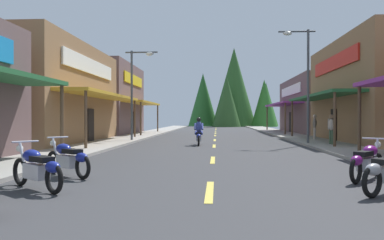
{
  "coord_description": "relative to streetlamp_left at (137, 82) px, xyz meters",
  "views": [
    {
      "loc": [
        0.15,
        0.26,
        1.56
      ],
      "look_at": [
        -1.97,
        33.44,
        1.35
      ],
      "focal_mm": 36.67,
      "sensor_mm": 36.0,
      "label": 1
    }
  ],
  "objects": [
    {
      "name": "motorcycle_parked_right_3",
      "position": [
        8.84,
        -14.89,
        -3.34
      ],
      "size": [
        1.43,
        1.72,
        1.04
      ],
      "rotation": [
        0.0,
        0.0,
        0.88
      ],
      "color": "black",
      "rests_on": "ground"
    },
    {
      "name": "pedestrian_waiting",
      "position": [
        11.6,
        1.57,
        -2.8
      ],
      "size": [
        0.31,
        0.57,
        1.76
      ],
      "rotation": [
        0.0,
        0.0,
        6.15
      ],
      "color": "#B2A599",
      "rests_on": "ground"
    },
    {
      "name": "centerline_dashes",
      "position": [
        4.99,
        4.99,
        -3.82
      ],
      "size": [
        0.16,
        58.2,
        0.01
      ],
      "color": "#E0C64C",
      "rests_on": "ground"
    },
    {
      "name": "storefront_left_middle",
      "position": [
        -6.58,
        -1.37,
        -0.83
      ],
      "size": [
        9.84,
        12.6,
        5.99
      ],
      "color": "olive",
      "rests_on": "ground"
    },
    {
      "name": "ground",
      "position": [
        4.99,
        2.11,
        -3.88
      ],
      "size": [
        9.82,
        84.36,
        0.1
      ],
      "primitive_type": "cube",
      "color": "#38383A"
    },
    {
      "name": "sidewalk_right",
      "position": [
        11.23,
        2.11,
        -3.77
      ],
      "size": [
        2.67,
        84.36,
        0.12
      ],
      "primitive_type": "cube",
      "color": "gray",
      "rests_on": "ground"
    },
    {
      "name": "storefront_left_far",
      "position": [
        -6.17,
        10.92,
        -0.61
      ],
      "size": [
        9.01,
        10.47,
        6.45
      ],
      "color": "brown",
      "rests_on": "ground"
    },
    {
      "name": "treeline_backdrop",
      "position": [
        8.16,
        45.29,
        1.89
      ],
      "size": [
        16.66,
        11.92,
        13.98
      ],
      "color": "#245923",
      "rests_on": "ground"
    },
    {
      "name": "rider_cruising_lead",
      "position": [
        4.12,
        -2.86,
        -3.18
      ],
      "size": [
        0.6,
        2.14,
        1.57
      ],
      "rotation": [
        0.0,
        0.0,
        1.61
      ],
      "color": "black",
      "rests_on": "ground"
    },
    {
      "name": "storefront_right_far",
      "position": [
        15.8,
        15.18,
        -1.09
      ],
      "size": [
        8.35,
        13.94,
        5.48
      ],
      "color": "brown",
      "rests_on": "ground"
    },
    {
      "name": "motorcycle_parked_left_2",
      "position": [
        1.28,
        -16.65,
        -3.34
      ],
      "size": [
        1.74,
        1.4,
        1.04
      ],
      "rotation": [
        0.0,
        0.0,
        2.48
      ],
      "color": "black",
      "rests_on": "ground"
    },
    {
      "name": "pedestrian_browsing",
      "position": [
        11.3,
        -3.29,
        -2.83
      ],
      "size": [
        0.37,
        0.54,
        1.73
      ],
      "rotation": [
        0.0,
        0.0,
        0.36
      ],
      "color": "#3F593F",
      "rests_on": "ground"
    },
    {
      "name": "motorcycle_parked_left_3",
      "position": [
        1.22,
        -14.74,
        -3.34
      ],
      "size": [
        1.72,
        1.43,
        1.04
      ],
      "rotation": [
        0.0,
        0.0,
        2.46
      ],
      "color": "black",
      "rests_on": "ground"
    },
    {
      "name": "streetlamp_right",
      "position": [
        10.0,
        -2.25,
        0.39
      ],
      "size": [
        2.07,
        0.3,
        6.54
      ],
      "color": "#474C51",
      "rests_on": "ground"
    },
    {
      "name": "sidewalk_left",
      "position": [
        -1.26,
        2.11,
        -3.77
      ],
      "size": [
        2.67,
        84.36,
        0.12
      ],
      "primitive_type": "cube",
      "color": "#9E9991",
      "rests_on": "ground"
    },
    {
      "name": "streetlamp_left",
      "position": [
        0.0,
        0.0,
        0.0
      ],
      "size": [
        2.07,
        0.3,
        5.83
      ],
      "color": "#474C51",
      "rests_on": "ground"
    }
  ]
}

